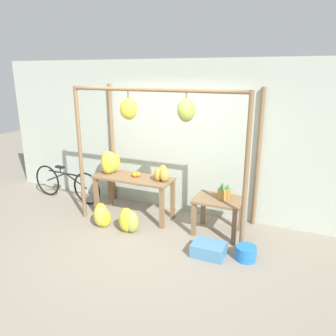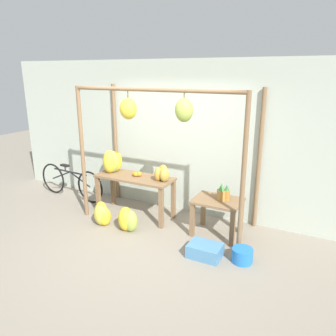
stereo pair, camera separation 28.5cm
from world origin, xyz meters
The scene contains 14 objects.
ground_plane centered at (0.00, 0.00, 0.00)m, with size 20.00×20.00×0.00m, color gray.
shop_wall_back centered at (0.00, 1.60, 1.40)m, with size 8.00×0.08×2.80m.
stall_awning centered at (0.02, 0.75, 1.68)m, with size 2.96×1.15×2.35m.
display_table_main centered at (-0.62, 0.93, 0.63)m, with size 1.44×0.56×0.76m.
display_table_side centered at (0.96, 0.92, 0.47)m, with size 0.76×0.58×0.61m.
banana_pile_on_table centered at (-1.13, 0.95, 0.97)m, with size 0.36×0.46×0.43m.
orange_pile centered at (-0.58, 0.96, 0.80)m, with size 0.18×0.17×0.09m.
pineapple_cluster centered at (1.03, 0.96, 0.72)m, with size 0.22×0.20×0.29m.
banana_pile_ground_left centered at (-0.93, 0.33, 0.19)m, with size 0.38×0.34×0.43m.
banana_pile_ground_right centered at (-0.40, 0.34, 0.20)m, with size 0.42×0.38×0.42m.
fruit_crate_white centered at (1.05, 0.19, 0.10)m, with size 0.47×0.35×0.19m.
blue_bucket centered at (1.56, 0.30, 0.10)m, with size 0.29×0.29×0.20m.
parked_bicycle centered at (-2.32, 1.06, 0.35)m, with size 1.76×0.15×0.71m.
papaya_pile centered at (-0.05, 0.94, 0.89)m, with size 0.31×0.27×0.27m.
Camera 1 is at (2.24, -3.91, 2.59)m, focal length 35.00 mm.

